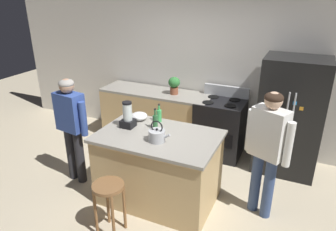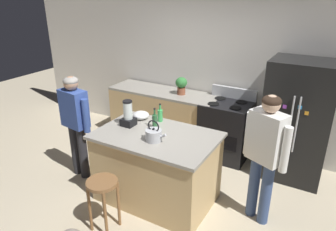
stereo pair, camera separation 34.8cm
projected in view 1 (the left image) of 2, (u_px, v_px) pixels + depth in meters
ground_plane at (159, 197)px, 4.28m from camera, size 14.00×14.00×0.00m
back_wall at (207, 69)px, 5.40m from camera, size 8.00×0.10×2.70m
kitchen_island at (159, 167)px, 4.10m from camera, size 1.53×1.00×0.96m
back_counter_run at (157, 116)px, 5.71m from camera, size 2.00×0.64×0.96m
refrigerator at (290, 117)px, 4.65m from camera, size 0.90×0.73×1.77m
stove_range at (220, 128)px, 5.22m from camera, size 0.76×0.65×1.14m
person_by_island_left at (71, 121)px, 4.34m from camera, size 0.60×0.27×1.56m
person_by_sink_right at (268, 144)px, 3.64m from camera, size 0.58×0.36×1.62m
bar_stool at (109, 195)px, 3.50m from camera, size 0.36×0.36×0.66m
potted_plant at (174, 84)px, 5.32m from camera, size 0.20×0.20×0.30m
blender_appliance at (128, 117)px, 4.08m from camera, size 0.17×0.17×0.35m
bottle_olive_oil at (155, 121)px, 4.06m from camera, size 0.07×0.07×0.28m
bottle_soda at (159, 115)px, 4.27m from camera, size 0.07×0.07×0.26m
mixing_bowl at (139, 116)px, 4.34m from camera, size 0.23×0.23×0.10m
tea_kettle at (157, 135)px, 3.73m from camera, size 0.28×0.20×0.27m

